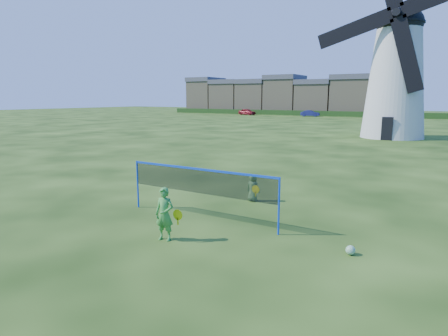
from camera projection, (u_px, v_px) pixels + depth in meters
ground at (210, 219)px, 11.54m from camera, size 220.00×220.00×0.00m
windmill at (396, 73)px, 34.07m from camera, size 13.03×5.37×16.89m
badminton_net at (200, 182)px, 11.35m from camera, size 5.05×0.05×1.55m
player_girl at (165, 214)px, 9.76m from camera, size 0.69×0.41×1.37m
player_boy at (253, 188)px, 13.51m from camera, size 0.60×0.39×0.97m
play_ball at (350, 250)px, 8.94m from camera, size 0.22×0.22×0.22m
terraced_houses at (285, 96)px, 85.55m from camera, size 49.33×8.40×8.35m
hedge at (300, 113)px, 78.13m from camera, size 62.00×0.80×1.00m
car_left at (247, 112)px, 80.27m from camera, size 4.04×2.25×1.30m
car_right at (310, 113)px, 74.24m from camera, size 3.71×1.81×1.17m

